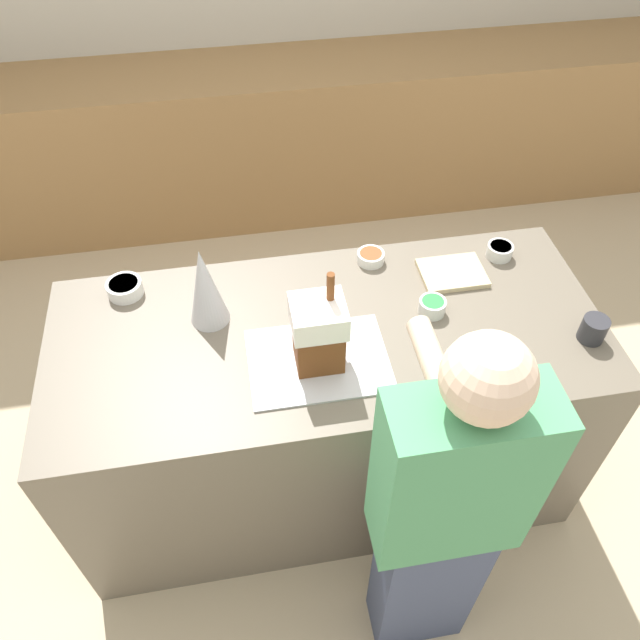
% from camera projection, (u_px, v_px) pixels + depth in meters
% --- Properties ---
extents(ground_plane, '(12.00, 12.00, 0.00)m').
position_uv_depth(ground_plane, '(326.00, 469.00, 2.76)').
color(ground_plane, '#C6B28E').
extents(back_cabinet_block, '(6.00, 0.60, 0.92)m').
position_uv_depth(back_cabinet_block, '(268.00, 141.00, 3.78)').
color(back_cabinet_block, '#9E7547').
rests_on(back_cabinet_block, ground_plane).
extents(kitchen_island, '(1.89, 0.81, 0.91)m').
position_uv_depth(kitchen_island, '(327.00, 410.00, 2.43)').
color(kitchen_island, '#6B6051').
rests_on(kitchen_island, ground_plane).
extents(baking_tray, '(0.45, 0.33, 0.01)m').
position_uv_depth(baking_tray, '(318.00, 360.00, 2.00)').
color(baking_tray, silver).
rests_on(baking_tray, kitchen_island).
extents(gingerbread_house, '(0.17, 0.15, 0.34)m').
position_uv_depth(gingerbread_house, '(318.00, 332.00, 1.91)').
color(gingerbread_house, brown).
rests_on(gingerbread_house, baking_tray).
extents(decorative_tree, '(0.13, 0.13, 0.30)m').
position_uv_depth(decorative_tree, '(205.00, 286.00, 2.03)').
color(decorative_tree, silver).
rests_on(decorative_tree, kitchen_island).
extents(candy_bowl_front_corner, '(0.09, 0.09, 0.05)m').
position_uv_depth(candy_bowl_front_corner, '(432.00, 306.00, 2.14)').
color(candy_bowl_front_corner, white).
rests_on(candy_bowl_front_corner, kitchen_island).
extents(candy_bowl_beside_tree, '(0.10, 0.10, 0.04)m').
position_uv_depth(candy_bowl_beside_tree, '(371.00, 257.00, 2.32)').
color(candy_bowl_beside_tree, white).
rests_on(candy_bowl_beside_tree, kitchen_island).
extents(candy_bowl_behind_tray, '(0.12, 0.12, 0.05)m').
position_uv_depth(candy_bowl_behind_tray, '(125.00, 288.00, 2.20)').
color(candy_bowl_behind_tray, white).
rests_on(candy_bowl_behind_tray, kitchen_island).
extents(candy_bowl_near_tray_right, '(0.10, 0.10, 0.05)m').
position_uv_depth(candy_bowl_near_tray_right, '(500.00, 250.00, 2.34)').
color(candy_bowl_near_tray_right, silver).
rests_on(candy_bowl_near_tray_right, kitchen_island).
extents(cookbook, '(0.23, 0.18, 0.02)m').
position_uv_depth(cookbook, '(452.00, 273.00, 2.28)').
color(cookbook, '#CCB78C').
rests_on(cookbook, kitchen_island).
extents(mug, '(0.09, 0.09, 0.09)m').
position_uv_depth(mug, '(593.00, 329.00, 2.04)').
color(mug, '#2D2D33').
rests_on(mug, kitchen_island).
extents(person, '(0.41, 0.51, 1.56)m').
position_uv_depth(person, '(442.00, 519.00, 1.76)').
color(person, '#424C6B').
rests_on(person, ground_plane).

